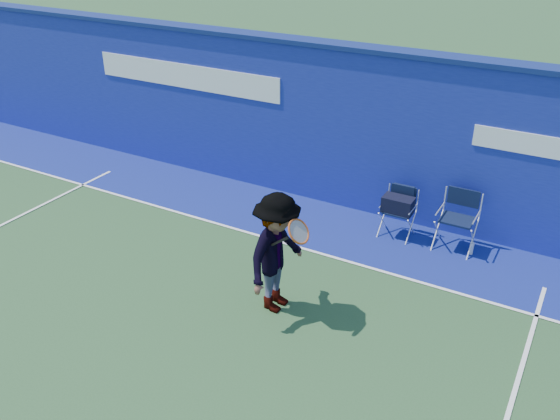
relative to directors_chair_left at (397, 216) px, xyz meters
The scene contains 8 objects.
ground 4.86m from the directors_chair_left, 113.58° to the right, with size 80.00×80.00×0.00m, color #284B28.
stadium_wall 2.39m from the directors_chair_left, 158.52° to the left, with size 24.00×0.50×3.08m.
out_of_bounds_strip 2.00m from the directors_chair_left, behind, with size 24.00×1.80×0.01m, color navy.
court_lines 4.31m from the directors_chair_left, 116.79° to the right, with size 24.00×12.00×0.01m.
directors_chair_left is the anchor object (origin of this frame).
directors_chair_right 1.01m from the directors_chair_left, ahead, with size 0.61×0.54×1.02m.
water_bottle 1.35m from the directors_chair_left, ahead, with size 0.07×0.07×0.23m, color silver.
tennis_player 3.02m from the directors_chair_left, 105.79° to the right, with size 0.91×1.21×1.83m.
Camera 1 is at (4.65, -4.56, 5.30)m, focal length 38.00 mm.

